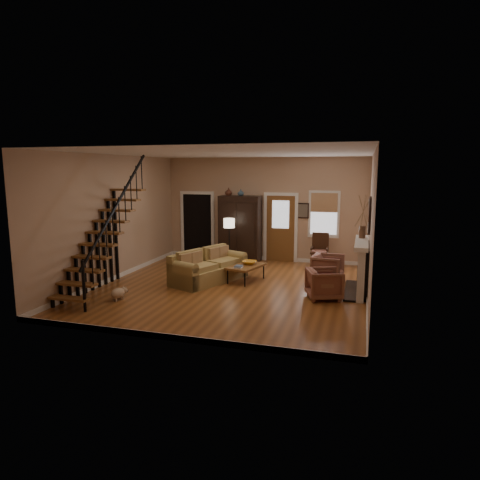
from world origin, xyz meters
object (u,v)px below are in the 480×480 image
(coffee_table, at_px, (246,273))
(side_chair, at_px, (319,250))
(armchair_right, at_px, (328,268))
(armchair_left, at_px, (324,284))
(floor_lamp, at_px, (229,242))
(sofa, at_px, (209,267))
(armoire, at_px, (240,229))

(coffee_table, relative_size, side_chair, 1.09)
(armchair_right, distance_m, side_chair, 1.70)
(armchair_left, height_order, floor_lamp, floor_lamp)
(floor_lamp, bearing_deg, armchair_right, -18.49)
(armchair_left, distance_m, floor_lamp, 4.06)
(coffee_table, bearing_deg, armchair_right, 15.82)
(floor_lamp, bearing_deg, sofa, -88.53)
(armoire, xyz_separation_m, side_chair, (2.55, -0.20, -0.54))
(armoire, xyz_separation_m, floor_lamp, (-0.10, -0.83, -0.32))
(coffee_table, height_order, armchair_left, armchair_left)
(side_chair, bearing_deg, armoire, 175.52)
(floor_lamp, relative_size, side_chair, 1.43)
(side_chair, bearing_deg, sofa, -135.75)
(armchair_left, relative_size, side_chair, 0.74)
(armoire, height_order, floor_lamp, armoire)
(armchair_left, relative_size, floor_lamp, 0.52)
(armoire, relative_size, coffee_table, 1.88)
(coffee_table, height_order, armchair_right, armchair_right)
(floor_lamp, bearing_deg, armoire, 82.93)
(armoire, relative_size, armchair_left, 2.77)
(armchair_left, relative_size, armchair_right, 0.96)
(sofa, relative_size, side_chair, 2.08)
(sofa, relative_size, coffee_table, 1.90)
(armoire, distance_m, coffee_table, 2.72)
(sofa, bearing_deg, armchair_right, 39.09)
(armchair_left, distance_m, armchair_right, 1.58)
(coffee_table, height_order, floor_lamp, floor_lamp)
(armchair_left, height_order, armchair_right, armchair_right)
(armoire, relative_size, side_chair, 2.06)
(armchair_right, bearing_deg, side_chair, 18.96)
(sofa, distance_m, coffee_table, 0.99)
(coffee_table, distance_m, floor_lamp, 1.95)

